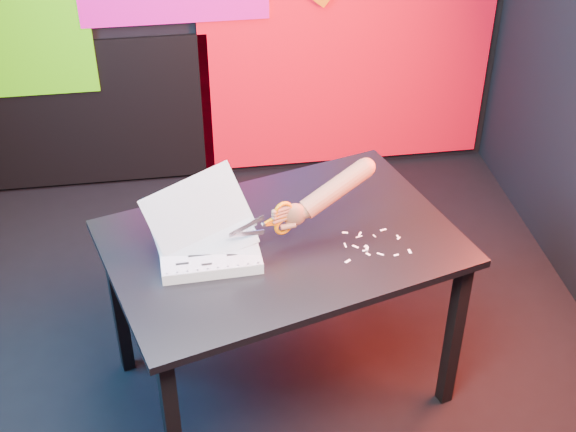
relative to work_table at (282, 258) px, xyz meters
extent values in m
cube|color=black|center=(-0.07, 0.16, -0.66)|extent=(3.00, 3.00, 0.01)
cube|color=black|center=(-0.07, -1.34, 0.69)|extent=(3.00, 0.01, 2.70)
cube|color=red|center=(0.58, 1.63, 0.19)|extent=(1.60, 0.02, 1.60)
cube|color=#4BD909|center=(-1.12, 1.62, 0.44)|extent=(0.75, 0.02, 1.00)
cube|color=black|center=(-0.82, 1.63, -0.21)|extent=(1.30, 0.02, 0.85)
cube|color=black|center=(-0.64, 0.18, -0.30)|extent=(0.06, 0.06, 0.72)
cube|color=black|center=(0.64, -0.18, -0.30)|extent=(0.06, 0.06, 0.72)
cube|color=black|center=(0.44, 0.50, -0.30)|extent=(0.06, 0.06, 0.72)
cube|color=#2B2B2F|center=(0.00, 0.00, 0.07)|extent=(1.43, 1.15, 0.03)
cube|color=silver|center=(-0.27, -0.06, 0.11)|extent=(0.36, 0.27, 0.04)
cube|color=white|center=(-0.27, -0.06, 0.13)|extent=(0.36, 0.27, 0.00)
cube|color=white|center=(-0.27, -0.06, 0.13)|extent=(0.36, 0.26, 0.11)
cube|color=white|center=(-0.28, -0.05, 0.16)|extent=(0.38, 0.25, 0.18)
cube|color=white|center=(-0.29, -0.03, 0.20)|extent=(0.40, 0.22, 0.26)
cube|color=white|center=(-0.30, -0.02, 0.25)|extent=(0.41, 0.18, 0.30)
cylinder|color=#2C2C34|center=(-0.42, -0.18, 0.13)|extent=(0.01, 0.01, 0.00)
cylinder|color=#2C2C34|center=(-0.38, -0.18, 0.13)|extent=(0.01, 0.01, 0.00)
cylinder|color=#2C2C34|center=(-0.35, -0.18, 0.13)|extent=(0.01, 0.01, 0.00)
cylinder|color=#2C2C34|center=(-0.31, -0.18, 0.13)|extent=(0.01, 0.01, 0.00)
cylinder|color=#2C2C34|center=(-0.28, -0.18, 0.13)|extent=(0.01, 0.01, 0.00)
cylinder|color=#2C2C34|center=(-0.24, -0.18, 0.13)|extent=(0.01, 0.01, 0.00)
cylinder|color=#2C2C34|center=(-0.21, -0.18, 0.13)|extent=(0.01, 0.01, 0.00)
cylinder|color=#2C2C34|center=(-0.18, -0.17, 0.13)|extent=(0.01, 0.01, 0.00)
cylinder|color=#2C2C34|center=(-0.14, -0.17, 0.13)|extent=(0.01, 0.01, 0.00)
cylinder|color=#2C2C34|center=(-0.11, -0.17, 0.13)|extent=(0.01, 0.01, 0.00)
cylinder|color=#2C2C34|center=(-0.43, 0.05, 0.13)|extent=(0.01, 0.01, 0.00)
cylinder|color=#2C2C34|center=(-0.39, 0.05, 0.13)|extent=(0.01, 0.01, 0.00)
cylinder|color=#2C2C34|center=(-0.36, 0.05, 0.13)|extent=(0.01, 0.01, 0.00)
cylinder|color=#2C2C34|center=(-0.32, 0.05, 0.13)|extent=(0.01, 0.01, 0.00)
cylinder|color=#2C2C34|center=(-0.29, 0.05, 0.13)|extent=(0.01, 0.01, 0.00)
cylinder|color=#2C2C34|center=(-0.25, 0.05, 0.13)|extent=(0.01, 0.01, 0.00)
cylinder|color=#2C2C34|center=(-0.22, 0.06, 0.13)|extent=(0.01, 0.01, 0.00)
cylinder|color=#2C2C34|center=(-0.18, 0.06, 0.13)|extent=(0.01, 0.01, 0.00)
cylinder|color=#2C2C34|center=(-0.15, 0.06, 0.13)|extent=(0.01, 0.01, 0.00)
cylinder|color=#2C2C34|center=(-0.12, 0.06, 0.13)|extent=(0.01, 0.01, 0.00)
cube|color=black|center=(-0.35, -0.02, 0.13)|extent=(0.06, 0.01, 0.00)
cube|color=black|center=(-0.25, -0.03, 0.13)|extent=(0.05, 0.01, 0.00)
cube|color=black|center=(-0.30, -0.10, 0.13)|extent=(0.08, 0.01, 0.00)
cube|color=black|center=(-0.19, -0.11, 0.13)|extent=(0.04, 0.01, 0.00)
cube|color=black|center=(-0.36, -0.14, 0.13)|extent=(0.05, 0.01, 0.00)
cube|color=black|center=(-0.22, 0.01, 0.13)|extent=(0.06, 0.01, 0.00)
cube|color=black|center=(-0.28, -0.15, 0.13)|extent=(0.04, 0.01, 0.00)
cube|color=silver|center=(-0.13, -0.09, 0.23)|extent=(0.13, 0.05, 0.05)
cube|color=silver|center=(-0.13, -0.09, 0.19)|extent=(0.13, 0.05, 0.05)
cylinder|color=silver|center=(-0.07, -0.06, 0.21)|extent=(0.02, 0.02, 0.01)
cube|color=#D46600|center=(-0.05, -0.06, 0.20)|extent=(0.05, 0.03, 0.02)
cube|color=#D46600|center=(-0.05, -0.06, 0.22)|extent=(0.05, 0.03, 0.02)
torus|color=#D46600|center=(0.00, -0.04, 0.24)|extent=(0.07, 0.04, 0.07)
torus|color=#D46600|center=(0.00, -0.04, 0.18)|extent=(0.07, 0.04, 0.07)
ellipsoid|color=brown|center=(0.04, -0.02, 0.21)|extent=(0.09, 0.05, 0.09)
cylinder|color=brown|center=(0.00, -0.04, 0.21)|extent=(0.07, 0.04, 0.02)
cylinder|color=brown|center=(0.00, -0.04, 0.22)|extent=(0.06, 0.04, 0.02)
cylinder|color=brown|center=(0.00, -0.04, 0.24)|extent=(0.06, 0.04, 0.02)
cylinder|color=brown|center=(0.00, -0.04, 0.25)|extent=(0.05, 0.03, 0.02)
cylinder|color=brown|center=(0.02, -0.04, 0.18)|extent=(0.06, 0.03, 0.03)
cylinder|color=brown|center=(0.08, -0.01, 0.21)|extent=(0.07, 0.07, 0.06)
cylinder|color=brown|center=(0.20, 0.04, 0.27)|extent=(0.29, 0.17, 0.17)
sphere|color=brown|center=(0.32, 0.08, 0.32)|extent=(0.07, 0.07, 0.07)
cube|color=white|center=(0.21, -0.16, 0.09)|extent=(0.03, 0.02, 0.00)
cube|color=white|center=(0.39, -0.15, 0.09)|extent=(0.02, 0.01, 0.00)
cube|color=white|center=(0.29, -0.11, 0.09)|extent=(0.02, 0.01, 0.00)
cube|color=white|center=(0.38, 0.01, 0.09)|extent=(0.02, 0.01, 0.00)
cube|color=white|center=(0.30, -0.08, 0.09)|extent=(0.02, 0.02, 0.00)
cube|color=white|center=(0.29, -0.13, 0.09)|extent=(0.02, 0.02, 0.00)
cube|color=white|center=(0.44, -0.13, 0.09)|extent=(0.01, 0.02, 0.00)
cube|color=white|center=(0.29, -0.01, 0.09)|extent=(0.02, 0.03, 0.00)
cube|color=white|center=(0.43, -0.05, 0.09)|extent=(0.02, 0.02, 0.00)
cube|color=white|center=(0.34, -0.13, 0.09)|extent=(0.02, 0.02, 0.00)
cube|color=white|center=(0.22, -0.07, 0.09)|extent=(0.01, 0.03, 0.00)
cube|color=white|center=(0.24, 0.01, 0.09)|extent=(0.02, 0.01, 0.00)
cube|color=white|center=(0.30, -0.10, 0.09)|extent=(0.02, 0.03, 0.00)
cube|color=white|center=(0.34, -0.03, 0.09)|extent=(0.01, 0.02, 0.00)
cube|color=white|center=(0.26, -0.08, 0.09)|extent=(0.02, 0.02, 0.00)
cube|color=white|center=(0.42, -0.04, 0.09)|extent=(0.01, 0.01, 0.00)
cube|color=white|center=(0.28, -0.02, 0.09)|extent=(0.03, 0.01, 0.00)
camera|label=1|loc=(-0.31, -2.30, 1.87)|focal=50.00mm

